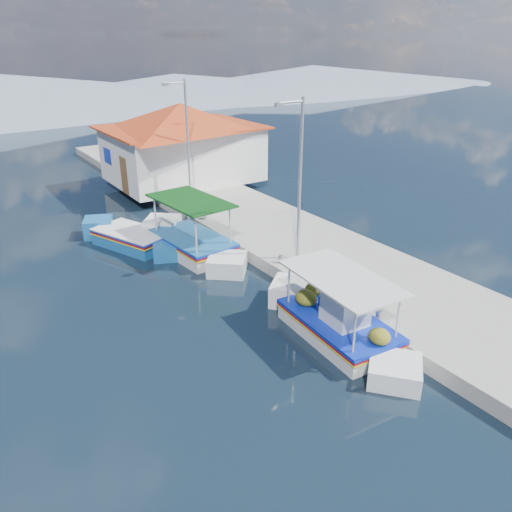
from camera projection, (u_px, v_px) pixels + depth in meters
ground at (221, 327)px, 15.89m from camera, size 160.00×160.00×0.00m
quay at (266, 227)px, 23.37m from camera, size 5.00×44.00×0.50m
bollards at (236, 233)px, 21.56m from camera, size 0.20×17.20×0.30m
main_caique at (337, 323)px, 15.24m from camera, size 2.31×6.82×2.25m
caique_green_canopy at (192, 244)px, 21.17m from camera, size 2.47×6.92×2.60m
caique_blue_hull at (133, 239)px, 21.90m from camera, size 3.19×5.62×1.07m
harbor_building at (182, 141)px, 29.35m from camera, size 10.49×10.49×4.40m
lamp_post_near at (298, 173)px, 18.17m from camera, size 1.21×0.14×6.00m
lamp_post_far at (186, 135)px, 25.02m from camera, size 1.21×0.14×6.00m
mountain_ridge at (34, 92)px, 61.02m from camera, size 171.40×96.00×5.50m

